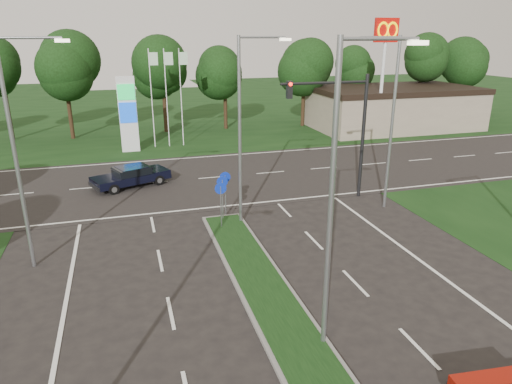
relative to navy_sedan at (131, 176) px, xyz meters
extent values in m
cube|color=black|center=(4.27, 31.35, -0.68)|extent=(160.00, 50.00, 0.02)
cube|color=black|center=(4.27, 0.35, -0.68)|extent=(160.00, 12.00, 0.02)
cube|color=gray|center=(26.27, 12.35, 1.32)|extent=(16.00, 9.00, 4.00)
cylinder|color=gray|center=(5.07, -17.65, 3.82)|extent=(0.16, 0.16, 9.00)
cylinder|color=gray|center=(6.17, -17.65, 8.22)|extent=(2.20, 0.10, 0.10)
cube|color=#FFF2CC|center=(7.27, -17.65, 8.12)|extent=(0.50, 0.22, 0.12)
cylinder|color=gray|center=(5.07, -7.65, 3.82)|extent=(0.16, 0.16, 9.00)
cylinder|color=gray|center=(6.17, -7.65, 8.22)|extent=(2.20, 0.10, 0.10)
cube|color=#FFF2CC|center=(7.27, -7.65, 8.12)|extent=(0.50, 0.22, 0.12)
cylinder|color=gray|center=(-4.23, -9.65, 3.82)|extent=(0.16, 0.16, 9.00)
cylinder|color=gray|center=(-3.13, -9.65, 8.22)|extent=(2.20, 0.10, 0.10)
cube|color=#FFF2CC|center=(-2.03, -9.65, 8.12)|extent=(0.50, 0.22, 0.12)
cylinder|color=gray|center=(13.27, -7.65, 3.82)|extent=(0.16, 0.16, 9.00)
cylinder|color=gray|center=(12.17, -7.65, 8.22)|extent=(2.20, 0.10, 0.10)
cube|color=#FFF2CC|center=(11.07, -7.65, 8.12)|extent=(0.50, 0.22, 0.12)
cylinder|color=black|center=(12.77, -5.65, 2.82)|extent=(0.20, 0.20, 7.00)
cylinder|color=black|center=(10.27, -5.65, 5.92)|extent=(5.00, 0.14, 0.14)
cube|color=black|center=(8.27, -5.65, 5.62)|extent=(0.28, 0.28, 0.90)
sphere|color=#FF190C|center=(8.27, -5.83, 5.92)|extent=(0.20, 0.20, 0.20)
cylinder|color=gray|center=(3.97, -8.15, 0.42)|extent=(0.06, 0.06, 2.20)
cylinder|color=#0C26A5|center=(3.97, -8.15, 1.42)|extent=(0.56, 0.04, 0.56)
cylinder|color=gray|center=(4.27, -7.15, 0.42)|extent=(0.06, 0.06, 2.20)
cylinder|color=#0C26A5|center=(4.27, -7.15, 1.42)|extent=(0.56, 0.04, 0.56)
cylinder|color=gray|center=(4.57, -6.45, 0.42)|extent=(0.06, 0.06, 2.20)
cylinder|color=#0C26A5|center=(4.57, -6.45, 1.42)|extent=(0.56, 0.04, 0.56)
cube|color=silver|center=(0.27, 9.35, 2.32)|extent=(1.40, 0.30, 6.00)
cube|color=#0CA53F|center=(0.27, 9.17, 4.12)|extent=(1.30, 0.08, 1.20)
cube|color=#0C3FBF|center=(0.27, 9.17, 2.52)|extent=(1.30, 0.08, 1.60)
cylinder|color=silver|center=(2.27, 10.35, 3.32)|extent=(0.08, 0.08, 8.00)
cube|color=#B2D8B2|center=(2.62, 10.35, 6.52)|extent=(0.70, 0.02, 1.00)
cylinder|color=silver|center=(3.47, 10.35, 3.32)|extent=(0.08, 0.08, 8.00)
cube|color=#B2D8B2|center=(3.82, 10.35, 6.52)|extent=(0.70, 0.02, 1.00)
cylinder|color=silver|center=(4.67, 10.35, 3.32)|extent=(0.08, 0.08, 8.00)
cube|color=#B2D8B2|center=(5.02, 10.35, 6.52)|extent=(0.70, 0.02, 1.00)
cylinder|color=silver|center=(22.27, 8.35, 4.32)|extent=(0.30, 0.30, 10.00)
cube|color=#BF0C07|center=(22.27, 8.35, 8.72)|extent=(2.20, 0.35, 2.00)
torus|color=#FFC600|center=(21.82, 8.13, 8.72)|extent=(1.06, 0.16, 1.06)
torus|color=#FFC600|center=(22.72, 8.13, 8.72)|extent=(1.06, 0.16, 1.06)
cylinder|color=black|center=(4.27, 16.35, 1.52)|extent=(0.36, 0.36, 4.40)
sphere|color=black|center=(4.27, 16.35, 5.82)|extent=(6.00, 6.00, 6.00)
sphere|color=black|center=(4.57, 16.15, 6.82)|extent=(4.80, 4.80, 4.80)
cube|color=black|center=(-0.02, -0.01, -0.10)|extent=(4.98, 3.45, 0.47)
cube|color=black|center=(0.06, 0.03, 0.35)|extent=(2.47, 2.24, 0.44)
cube|color=black|center=(0.06, 0.03, 0.57)|extent=(2.10, 2.01, 0.04)
cylinder|color=black|center=(-1.07, -1.35, -0.36)|extent=(0.68, 0.43, 0.65)
cylinder|color=black|center=(-1.71, 0.25, -0.36)|extent=(0.68, 0.43, 0.65)
cylinder|color=black|center=(1.67, -0.27, -0.36)|extent=(0.68, 0.43, 0.65)
cylinder|color=black|center=(1.03, 1.34, -0.36)|extent=(0.68, 0.43, 0.65)
camera|label=1|loc=(-0.21, -28.30, 8.30)|focal=32.00mm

